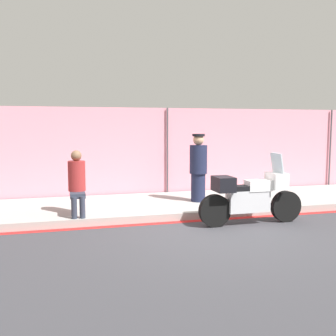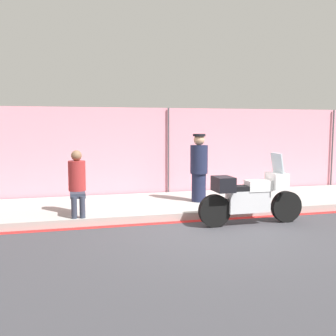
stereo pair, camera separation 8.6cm
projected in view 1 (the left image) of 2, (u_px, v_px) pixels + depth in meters
ground_plane at (218, 232)px, 7.60m from camera, size 120.00×120.00×0.00m
sidewalk at (182, 204)px, 9.88m from camera, size 39.74×2.73×0.16m
curb_paint_stripe at (201, 220)px, 8.49m from camera, size 39.74×0.18×0.01m
storefront_fence at (167, 153)px, 11.14m from camera, size 37.75×0.17×2.54m
motorcycle at (251, 196)px, 8.12m from camera, size 2.29×0.51×1.48m
officer_standing at (198, 167)px, 9.72m from camera, size 0.43×0.43×1.68m
person_seated_on_curb at (77, 179)px, 8.27m from camera, size 0.36×0.69×1.36m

